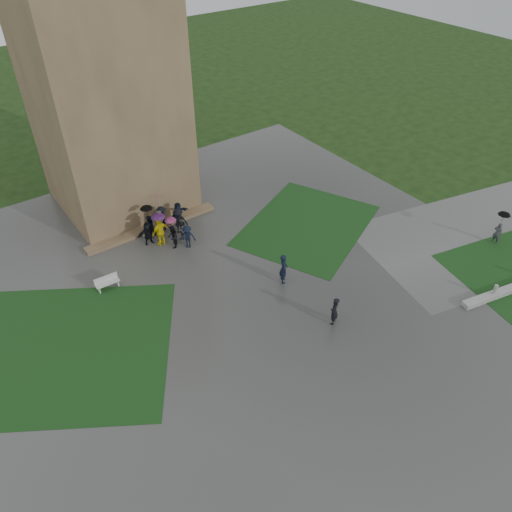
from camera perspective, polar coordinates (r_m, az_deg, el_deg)
ground at (r=26.15m, az=-1.30°, el=-7.84°), size 120.00×120.00×0.00m
plaza at (r=27.34m, az=-3.70°, el=-5.36°), size 34.00×34.00×0.02m
lawn_inset_left at (r=26.82m, az=-21.82°, el=-9.90°), size 14.10×13.46×0.01m
lawn_inset_right at (r=33.21m, az=5.86°, el=3.53°), size 11.12×10.15×0.01m
tower at (r=33.20m, az=-17.38°, el=19.42°), size 8.00×8.00×18.00m
tower_plinth at (r=33.32m, az=-11.76°, el=3.20°), size 9.00×0.80×0.22m
bench at (r=29.13m, az=-16.65°, el=-2.90°), size 1.35×0.47×0.78m
visitor_cluster at (r=31.92m, az=-10.27°, el=3.81°), size 4.10×3.72×2.62m
pedestrian_mid at (r=28.03m, az=3.17°, el=-1.44°), size 0.74×0.82×1.88m
pedestrian_near at (r=25.94m, az=8.94°, el=-6.24°), size 0.73×0.67×1.66m
pedestrian_path at (r=34.17m, az=26.20°, el=3.32°), size 0.72×0.72×2.29m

